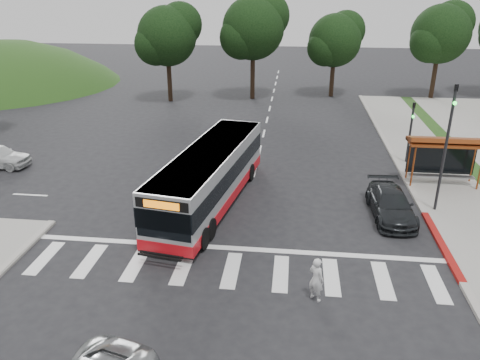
# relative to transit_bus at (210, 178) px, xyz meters

# --- Properties ---
(ground) EXTENTS (140.00, 140.00, 0.00)m
(ground) POSITION_rel_transit_bus_xyz_m (1.91, -1.05, -1.49)
(ground) COLOR black
(ground) RESTS_ON ground
(sidewalk_east) EXTENTS (4.00, 40.00, 0.12)m
(sidewalk_east) POSITION_rel_transit_bus_xyz_m (12.91, 6.95, -1.43)
(sidewalk_east) COLOR gray
(sidewalk_east) RESTS_ON ground
(curb_east) EXTENTS (0.30, 40.00, 0.15)m
(curb_east) POSITION_rel_transit_bus_xyz_m (10.91, 6.95, -1.42)
(curb_east) COLOR #9E9991
(curb_east) RESTS_ON ground
(curb_east_red) EXTENTS (0.32, 6.00, 0.15)m
(curb_east_red) POSITION_rel_transit_bus_xyz_m (10.91, -3.05, -1.42)
(curb_east_red) COLOR maroon
(curb_east_red) RESTS_ON ground
(crosswalk_ladder) EXTENTS (18.00, 2.60, 0.01)m
(crosswalk_ladder) POSITION_rel_transit_bus_xyz_m (1.91, -6.05, -1.49)
(crosswalk_ladder) COLOR silver
(crosswalk_ladder) RESTS_ON ground
(bus_shelter) EXTENTS (4.20, 1.60, 2.86)m
(bus_shelter) POSITION_rel_transit_bus_xyz_m (12.71, 4.06, 0.86)
(bus_shelter) COLOR brown
(bus_shelter) RESTS_ON sidewalk_east
(traffic_signal_ne_tall) EXTENTS (0.18, 0.37, 6.50)m
(traffic_signal_ne_tall) POSITION_rel_transit_bus_xyz_m (11.51, 0.45, 2.39)
(traffic_signal_ne_tall) COLOR black
(traffic_signal_ne_tall) RESTS_ON ground
(traffic_signal_ne_short) EXTENTS (0.18, 0.37, 4.00)m
(traffic_signal_ne_short) POSITION_rel_transit_bus_xyz_m (11.51, 7.44, 0.99)
(traffic_signal_ne_short) COLOR black
(traffic_signal_ne_short) RESTS_ON ground
(tree_ne_a) EXTENTS (6.16, 5.74, 9.30)m
(tree_ne_a) POSITION_rel_transit_bus_xyz_m (17.99, 27.02, 4.90)
(tree_ne_a) COLOR black
(tree_ne_a) RESTS_ON parking_lot
(tree_north_a) EXTENTS (6.60, 6.15, 10.17)m
(tree_north_a) POSITION_rel_transit_bus_xyz_m (-0.01, 25.02, 5.43)
(tree_north_a) COLOR black
(tree_north_a) RESTS_ON ground
(tree_north_b) EXTENTS (5.72, 5.33, 8.43)m
(tree_north_b) POSITION_rel_transit_bus_xyz_m (7.98, 27.01, 4.17)
(tree_north_b) COLOR black
(tree_north_b) RESTS_ON ground
(tree_north_c) EXTENTS (6.16, 5.74, 9.30)m
(tree_north_c) POSITION_rel_transit_bus_xyz_m (-8.01, 23.02, 4.80)
(tree_north_c) COLOR black
(tree_north_c) RESTS_ON ground
(transit_bus) EXTENTS (4.31, 11.81, 2.98)m
(transit_bus) POSITION_rel_transit_bus_xyz_m (0.00, 0.00, 0.00)
(transit_bus) COLOR #ABAEB0
(transit_bus) RESTS_ON ground
(pedestrian) EXTENTS (0.75, 0.73, 1.74)m
(pedestrian) POSITION_rel_transit_bus_xyz_m (5.22, -7.55, -0.62)
(pedestrian) COLOR silver
(pedestrian) RESTS_ON ground
(dark_sedan) EXTENTS (2.10, 4.73, 1.35)m
(dark_sedan) POSITION_rel_transit_bus_xyz_m (9.12, -0.39, -0.82)
(dark_sedan) COLOR black
(dark_sedan) RESTS_ON ground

